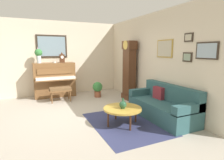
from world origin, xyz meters
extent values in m
cube|color=#B2A899|center=(0.00, 0.00, -0.05)|extent=(6.40, 6.00, 0.10)
cube|color=beige|center=(-2.60, 0.00, 1.40)|extent=(0.10, 4.90, 2.80)
cube|color=#33281E|center=(-2.54, -0.22, 1.85)|extent=(0.03, 1.10, 0.84)
cube|color=#7A93A3|center=(-2.52, -0.22, 1.85)|extent=(0.01, 0.98, 0.72)
cube|color=beige|center=(0.00, 2.40, 1.40)|extent=(5.30, 0.10, 2.80)
cube|color=#B28E3D|center=(0.75, 2.33, 1.75)|extent=(0.60, 0.03, 0.48)
cube|color=#BCB299|center=(0.75, 2.32, 1.75)|extent=(0.54, 0.01, 0.42)
cube|color=#33281E|center=(1.55, 2.33, 1.55)|extent=(0.26, 0.03, 0.22)
cube|color=gray|center=(1.55, 2.32, 1.55)|extent=(0.20, 0.01, 0.16)
cube|color=#33281E|center=(2.05, 2.33, 1.70)|extent=(0.52, 0.03, 0.36)
cube|color=#9EB2C1|center=(2.05, 2.32, 1.70)|extent=(0.46, 0.01, 0.30)
cube|color=#33281E|center=(1.55, 2.33, 2.00)|extent=(0.24, 0.03, 0.20)
cube|color=#BCB299|center=(1.55, 2.32, 2.00)|extent=(0.18, 0.01, 0.14)
cube|color=navy|center=(1.14, 0.92, 0.00)|extent=(2.10, 1.50, 0.01)
cube|color=brown|center=(-2.25, -0.22, 0.63)|extent=(0.60, 1.44, 1.26)
cube|color=brown|center=(-1.82, -0.22, 0.68)|extent=(0.28, 1.38, 0.04)
cube|color=white|center=(-1.82, -0.22, 0.74)|extent=(0.26, 1.32, 0.08)
cube|color=brown|center=(-1.93, -0.22, 0.98)|extent=(0.03, 1.20, 0.20)
cube|color=brown|center=(-1.43, -0.15, 0.38)|extent=(0.42, 0.70, 0.04)
cube|color=brown|center=(-1.43, -0.15, 0.44)|extent=(0.40, 0.68, 0.08)
cylinder|color=brown|center=(-1.27, -0.45, 0.18)|extent=(0.04, 0.04, 0.36)
cylinder|color=brown|center=(-1.27, 0.15, 0.18)|extent=(0.04, 0.04, 0.36)
cylinder|color=brown|center=(-1.59, -0.45, 0.18)|extent=(0.04, 0.04, 0.36)
cylinder|color=brown|center=(-1.59, 0.15, 0.18)|extent=(0.04, 0.04, 0.36)
cube|color=#4C2B19|center=(-0.74, 2.09, 0.09)|extent=(0.52, 0.34, 0.18)
cube|color=#4C2B19|center=(-0.74, 2.09, 0.89)|extent=(0.44, 0.28, 1.78)
cube|color=#4C2B19|center=(-0.74, 2.09, 1.88)|extent=(0.52, 0.32, 0.28)
cylinder|color=gold|center=(-0.74, 1.94, 1.88)|extent=(0.30, 0.02, 0.30)
cylinder|color=gold|center=(-0.74, 2.04, 0.95)|extent=(0.03, 0.03, 0.70)
cube|color=#2D565B|center=(1.21, 1.92, 0.21)|extent=(1.90, 0.80, 0.42)
cube|color=#2D565B|center=(1.21, 2.22, 0.62)|extent=(1.90, 0.20, 0.44)
cube|color=#2D565B|center=(0.35, 1.92, 0.50)|extent=(0.18, 0.80, 0.20)
cube|color=#2D565B|center=(2.07, 1.92, 0.50)|extent=(0.18, 0.80, 0.20)
cube|color=maroon|center=(0.91, 2.06, 0.58)|extent=(0.34, 0.12, 0.32)
cylinder|color=gold|center=(1.15, 0.84, 0.38)|extent=(0.88, 0.88, 0.04)
torus|color=#4C2B19|center=(1.15, 0.84, 0.38)|extent=(0.88, 0.88, 0.04)
cylinder|color=#4C2B19|center=(1.15, 1.20, 0.18)|extent=(0.04, 0.04, 0.36)
cylinder|color=#4C2B19|center=(1.51, 0.84, 0.18)|extent=(0.04, 0.04, 0.36)
cylinder|color=#4C2B19|center=(1.15, 0.48, 0.18)|extent=(0.04, 0.04, 0.36)
cylinder|color=#4C2B19|center=(0.79, 0.84, 0.18)|extent=(0.04, 0.04, 0.36)
cube|color=#4C2B19|center=(-2.23, 0.08, 1.41)|extent=(0.12, 0.18, 0.30)
cylinder|color=white|center=(-2.17, 0.08, 1.46)|extent=(0.01, 0.11, 0.11)
cone|color=#4C2B19|center=(-2.23, 0.08, 1.60)|extent=(0.10, 0.10, 0.08)
cylinder|color=silver|center=(-2.23, -0.72, 1.39)|extent=(0.15, 0.15, 0.26)
sphere|color=#387F3D|center=(-2.23, -0.72, 1.63)|extent=(0.26, 0.26, 0.26)
cone|color=#D199B7|center=(-2.20, -0.74, 1.76)|extent=(0.06, 0.06, 0.16)
cylinder|color=white|center=(-2.10, -0.20, 1.26)|extent=(0.12, 0.12, 0.01)
cylinder|color=white|center=(-2.10, -0.20, 1.29)|extent=(0.08, 0.08, 0.06)
cylinder|color=#234C33|center=(1.20, 0.83, 0.41)|extent=(0.09, 0.09, 0.01)
sphere|color=#285638|center=(1.20, 0.83, 0.49)|extent=(0.17, 0.17, 0.17)
cylinder|color=#285638|center=(1.20, 0.83, 0.60)|extent=(0.04, 0.04, 0.08)
cylinder|color=#935138|center=(-1.46, 1.19, 0.11)|extent=(0.24, 0.24, 0.22)
sphere|color=#387F3D|center=(-1.46, 1.19, 0.38)|extent=(0.36, 0.36, 0.36)
camera|label=1|loc=(4.71, -1.06, 1.71)|focal=29.22mm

